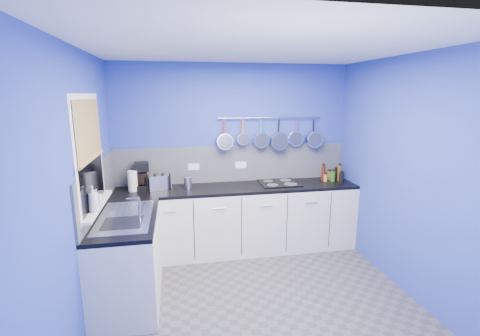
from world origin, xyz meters
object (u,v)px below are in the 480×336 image
object	(u,v)px
toaster	(159,182)
soap_bottle_a	(93,199)
soap_bottle_b	(97,198)
canister	(188,183)
coffee_maker	(142,176)
hob	(279,183)
paper_towel	(133,181)

from	to	relation	value
toaster	soap_bottle_a	bearing A→B (deg)	-132.17
soap_bottle_b	canister	distance (m)	1.38
coffee_maker	hob	bearing A→B (deg)	-8.93
paper_towel	canister	bearing A→B (deg)	1.71
soap_bottle_b	canister	world-z (taller)	soap_bottle_b
soap_bottle_b	canister	bearing A→B (deg)	49.69
soap_bottle_a	canister	bearing A→B (deg)	53.00
toaster	canister	xyz separation A→B (m)	(0.37, -0.03, -0.02)
soap_bottle_a	toaster	bearing A→B (deg)	66.73
soap_bottle_b	canister	size ratio (longest dim) A/B	1.23
soap_bottle_a	toaster	world-z (taller)	soap_bottle_a
soap_bottle_a	toaster	size ratio (longest dim) A/B	0.85
coffee_maker	toaster	size ratio (longest dim) A/B	1.23
soap_bottle_a	soap_bottle_b	xyz separation A→B (m)	(0.00, 0.13, -0.03)
toaster	coffee_maker	bearing A→B (deg)	154.17
soap_bottle_b	coffee_maker	xyz separation A→B (m)	(0.31, 1.10, -0.06)
paper_towel	canister	xyz separation A→B (m)	(0.68, 0.02, -0.06)
soap_bottle_b	paper_towel	size ratio (longest dim) A/B	0.66
paper_towel	coffee_maker	world-z (taller)	coffee_maker
coffee_maker	canister	distance (m)	0.59
soap_bottle_b	paper_towel	distance (m)	1.05
hob	canister	bearing A→B (deg)	179.77
paper_towel	toaster	world-z (taller)	paper_towel
soap_bottle_b	hob	world-z (taller)	soap_bottle_b
soap_bottle_b	toaster	size ratio (longest dim) A/B	0.61
paper_towel	soap_bottle_a	bearing A→B (deg)	-99.92
hob	toaster	bearing A→B (deg)	178.58
soap_bottle_a	soap_bottle_b	size ratio (longest dim) A/B	1.39
hob	soap_bottle_b	bearing A→B (deg)	-153.90
paper_towel	toaster	distance (m)	0.33
toaster	canister	world-z (taller)	toaster
paper_towel	hob	world-z (taller)	paper_towel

